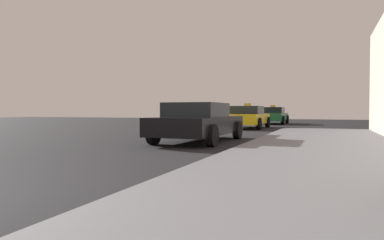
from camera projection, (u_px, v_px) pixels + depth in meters
name	position (u px, v px, depth m)	size (l,w,h in m)	color
car_black	(199.00, 122.00, 11.38)	(2.07, 4.56, 1.27)	black
car_yellow	(248.00, 117.00, 19.94)	(1.98, 4.44, 1.43)	yellow
car_green	(273.00, 115.00, 26.43)	(1.96, 4.42, 1.43)	#196638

